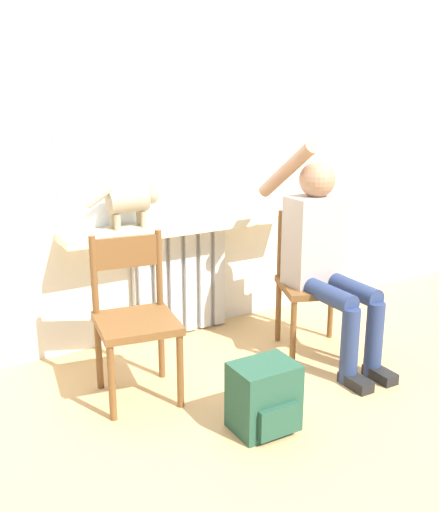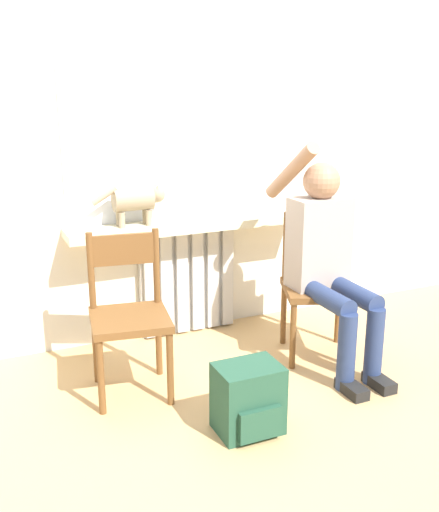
{
  "view_description": "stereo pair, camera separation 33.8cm",
  "coord_description": "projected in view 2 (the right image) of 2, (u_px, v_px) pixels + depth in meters",
  "views": [
    {
      "loc": [
        -1.62,
        -2.17,
        1.6
      ],
      "look_at": [
        0.0,
        0.64,
        0.65
      ],
      "focal_mm": 42.0,
      "sensor_mm": 36.0,
      "label": 1
    },
    {
      "loc": [
        -1.32,
        -2.33,
        1.6
      ],
      "look_at": [
        0.0,
        0.64,
        0.65
      ],
      "focal_mm": 42.0,
      "sensor_mm": 36.0,
      "label": 2
    }
  ],
  "objects": [
    {
      "name": "ground_plane",
      "position": [
        272.0,
        414.0,
        3.0
      ],
      "size": [
        12.0,
        12.0,
        0.0
      ],
      "primitive_type": "plane",
      "color": "tan"
    },
    {
      "name": "radiator",
      "position": [
        188.0,
        279.0,
        3.91
      ],
      "size": [
        0.64,
        0.08,
        0.72
      ],
      "color": "silver",
      "rests_on": "ground_plane"
    },
    {
      "name": "chair_left",
      "position": [
        129.0,
        313.0,
        3.13
      ],
      "size": [
        0.45,
        0.45,
        0.85
      ],
      "rotation": [
        0.0,
        0.0,
        -0.15
      ],
      "color": "brown",
      "rests_on": "ground_plane"
    },
    {
      "name": "backpack",
      "position": [
        248.0,
        399.0,
        2.81
      ],
      "size": [
        0.3,
        0.26,
        0.33
      ],
      "color": "#234C38",
      "rests_on": "ground_plane"
    },
    {
      "name": "person",
      "position": [
        327.0,
        254.0,
        3.41
      ],
      "size": [
        0.36,
        0.99,
        1.3
      ],
      "color": "navy",
      "rests_on": "ground_plane"
    },
    {
      "name": "windowsill",
      "position": [
        192.0,
        225.0,
        3.73
      ],
      "size": [
        1.56,
        0.26,
        0.05
      ],
      "color": "beige",
      "rests_on": "radiator"
    },
    {
      "name": "cat",
      "position": [
        137.0,
        200.0,
        3.57
      ],
      "size": [
        0.45,
        0.13,
        0.25
      ],
      "color": "#9E896B",
      "rests_on": "windowsill"
    },
    {
      "name": "wall_with_window",
      "position": [
        181.0,
        124.0,
        3.7
      ],
      "size": [
        7.0,
        0.06,
        2.7
      ],
      "color": "white",
      "rests_on": "ground_plane"
    },
    {
      "name": "chair_right",
      "position": [
        317.0,
        284.0,
        3.57
      ],
      "size": [
        0.51,
        0.51,
        0.85
      ],
      "rotation": [
        0.0,
        0.0,
        -0.37
      ],
      "color": "brown",
      "rests_on": "ground_plane"
    },
    {
      "name": "window_glass",
      "position": [
        183.0,
        105.0,
        3.64
      ],
      "size": [
        1.5,
        0.01,
        1.39
      ],
      "color": "white",
      "rests_on": "windowsill"
    }
  ]
}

